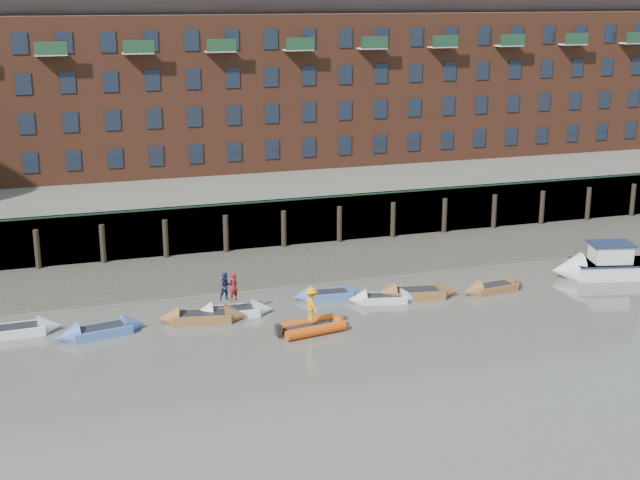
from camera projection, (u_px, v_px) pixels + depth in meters
name	position (u px, v px, depth m)	size (l,w,h in m)	color
ground	(373.00, 379.00, 40.17)	(220.00, 220.00, 0.00)	#5E5950
foreshore	(270.00, 266.00, 56.65)	(110.00, 8.00, 0.50)	#3D382F
mud_band	(284.00, 282.00, 53.54)	(110.00, 1.60, 0.10)	#4C4336
river_wall	(253.00, 225.00, 60.24)	(110.00, 1.23, 3.30)	#2D2A26
bank_terrace	(213.00, 185.00, 72.71)	(110.00, 28.00, 3.20)	#5E594D
apartment_terrace	(206.00, 44.00, 70.60)	(80.60, 15.56, 20.98)	brown
rowboat_0	(14.00, 331.00, 45.20)	(4.75, 1.54, 1.36)	silver
rowboat_1	(101.00, 331.00, 45.21)	(4.76, 2.16, 1.33)	#4162A7
rowboat_2	(202.00, 317.00, 47.11)	(4.90, 2.24, 1.37)	brown
rowboat_3	(233.00, 312.00, 47.93)	(4.48, 1.63, 1.28)	silver
rowboat_4	(329.00, 295.00, 50.66)	(4.20, 1.56, 1.19)	#4162A7
rowboat_5	(383.00, 298.00, 50.08)	(4.12, 1.94, 1.15)	silver
rowboat_6	(416.00, 293.00, 50.79)	(5.06, 2.26, 1.42)	brown
rowboat_7	(494.00, 288.00, 51.86)	(4.31, 1.76, 1.22)	brown
rib_tender	(313.00, 326.00, 45.70)	(3.70, 2.24, 0.63)	#D0450A
motor_launch	(599.00, 266.00, 54.32)	(6.97, 3.65, 2.74)	silver
person_rower_a	(233.00, 287.00, 47.51)	(0.59, 0.39, 1.62)	maroon
person_rower_b	(226.00, 287.00, 47.59)	(0.75, 0.59, 1.55)	#19233F
person_rib_crew	(312.00, 305.00, 45.22)	(1.20, 0.69, 1.86)	orange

